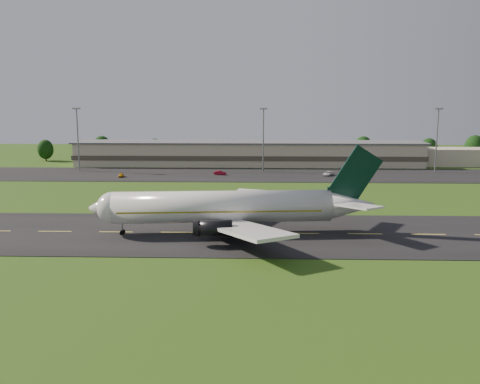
{
  "coord_description": "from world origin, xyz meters",
  "views": [
    {
      "loc": [
        2.96,
        -91.41,
        23.69
      ],
      "look_at": [
        -0.18,
        8.0,
        6.0
      ],
      "focal_mm": 40.0,
      "sensor_mm": 36.0,
      "label": 1
    }
  ],
  "objects_px": {
    "terminal": "(267,154)",
    "service_vehicle_d": "(351,174)",
    "light_mast_west": "(78,132)",
    "light_mast_centre": "(263,132)",
    "service_vehicle_a": "(121,175)",
    "service_vehicle_c": "(328,173)",
    "service_vehicle_b": "(220,173)",
    "airliner": "(227,207)",
    "light_mast_east": "(437,132)"
  },
  "relations": [
    {
      "from": "terminal",
      "to": "service_vehicle_d",
      "type": "distance_m",
      "value": 37.71
    },
    {
      "from": "service_vehicle_c",
      "to": "service_vehicle_d",
      "type": "xyz_separation_m",
      "value": [
        6.43,
        -2.64,
        0.1
      ]
    },
    {
      "from": "light_mast_east",
      "to": "service_vehicle_a",
      "type": "xyz_separation_m",
      "value": [
        -97.72,
        -14.25,
        -12.05
      ]
    },
    {
      "from": "airliner",
      "to": "light_mast_west",
      "type": "xyz_separation_m",
      "value": [
        -52.86,
        79.92,
        8.08
      ]
    },
    {
      "from": "airliner",
      "to": "service_vehicle_d",
      "type": "height_order",
      "value": "airliner"
    },
    {
      "from": "light_mast_east",
      "to": "service_vehicle_c",
      "type": "bearing_deg",
      "value": -165.15
    },
    {
      "from": "terminal",
      "to": "service_vehicle_d",
      "type": "relative_size",
      "value": 27.94
    },
    {
      "from": "light_mast_west",
      "to": "service_vehicle_a",
      "type": "relative_size",
      "value": 5.91
    },
    {
      "from": "light_mast_east",
      "to": "service_vehicle_d",
      "type": "distance_m",
      "value": 33.29
    },
    {
      "from": "terminal",
      "to": "light_mast_east",
      "type": "distance_m",
      "value": 56.67
    },
    {
      "from": "terminal",
      "to": "light_mast_east",
      "type": "xyz_separation_m",
      "value": [
        53.6,
        -16.18,
        8.75
      ]
    },
    {
      "from": "light_mast_centre",
      "to": "service_vehicle_b",
      "type": "bearing_deg",
      "value": -146.49
    },
    {
      "from": "service_vehicle_a",
      "to": "service_vehicle_c",
      "type": "bearing_deg",
      "value": -5.75
    },
    {
      "from": "airliner",
      "to": "service_vehicle_d",
      "type": "relative_size",
      "value": 9.88
    },
    {
      "from": "airliner",
      "to": "light_mast_centre",
      "type": "bearing_deg",
      "value": 79.71
    },
    {
      "from": "service_vehicle_d",
      "to": "terminal",
      "type": "bearing_deg",
      "value": 94.07
    },
    {
      "from": "light_mast_east",
      "to": "service_vehicle_b",
      "type": "bearing_deg",
      "value": -172.63
    },
    {
      "from": "service_vehicle_c",
      "to": "service_vehicle_d",
      "type": "distance_m",
      "value": 6.95
    },
    {
      "from": "airliner",
      "to": "service_vehicle_c",
      "type": "height_order",
      "value": "airliner"
    },
    {
      "from": "airliner",
      "to": "service_vehicle_a",
      "type": "relative_size",
      "value": 14.88
    },
    {
      "from": "airliner",
      "to": "service_vehicle_d",
      "type": "xyz_separation_m",
      "value": [
        33.44,
        67.96,
        -3.81
      ]
    },
    {
      "from": "terminal",
      "to": "service_vehicle_a",
      "type": "bearing_deg",
      "value": -145.4
    },
    {
      "from": "service_vehicle_a",
      "to": "service_vehicle_c",
      "type": "xyz_separation_m",
      "value": [
        62.58,
        4.93,
        0.06
      ]
    },
    {
      "from": "light_mast_centre",
      "to": "service_vehicle_b",
      "type": "height_order",
      "value": "light_mast_centre"
    },
    {
      "from": "service_vehicle_c",
      "to": "service_vehicle_a",
      "type": "bearing_deg",
      "value": -146.47
    },
    {
      "from": "light_mast_centre",
      "to": "service_vehicle_c",
      "type": "bearing_deg",
      "value": -25.13
    },
    {
      "from": "service_vehicle_b",
      "to": "light_mast_west",
      "type": "bearing_deg",
      "value": 93.66
    },
    {
      "from": "light_mast_east",
      "to": "service_vehicle_b",
      "type": "relative_size",
      "value": 5.34
    },
    {
      "from": "terminal",
      "to": "service_vehicle_b",
      "type": "xyz_separation_m",
      "value": [
        -14.75,
        -25.02,
        -3.26
      ]
    },
    {
      "from": "light_mast_east",
      "to": "service_vehicle_a",
      "type": "distance_m",
      "value": 99.48
    },
    {
      "from": "airliner",
      "to": "light_mast_centre",
      "type": "height_order",
      "value": "light_mast_centre"
    },
    {
      "from": "service_vehicle_c",
      "to": "service_vehicle_d",
      "type": "height_order",
      "value": "service_vehicle_d"
    },
    {
      "from": "light_mast_centre",
      "to": "service_vehicle_a",
      "type": "xyz_separation_m",
      "value": [
        -42.72,
        -14.25,
        -12.05
      ]
    },
    {
      "from": "airliner",
      "to": "terminal",
      "type": "xyz_separation_m",
      "value": [
        8.55,
        96.11,
        -0.67
      ]
    },
    {
      "from": "light_mast_centre",
      "to": "terminal",
      "type": "bearing_deg",
      "value": 85.05
    },
    {
      "from": "service_vehicle_d",
      "to": "light_mast_centre",
      "type": "bearing_deg",
      "value": 118.11
    },
    {
      "from": "service_vehicle_d",
      "to": "service_vehicle_b",
      "type": "bearing_deg",
      "value": 138.07
    },
    {
      "from": "light_mast_east",
      "to": "light_mast_west",
      "type": "bearing_deg",
      "value": 180.0
    },
    {
      "from": "light_mast_west",
      "to": "service_vehicle_d",
      "type": "relative_size",
      "value": 3.92
    },
    {
      "from": "light_mast_east",
      "to": "service_vehicle_c",
      "type": "xyz_separation_m",
      "value": [
        -35.13,
        -9.32,
        -11.99
      ]
    },
    {
      "from": "service_vehicle_a",
      "to": "service_vehicle_b",
      "type": "relative_size",
      "value": 0.9
    },
    {
      "from": "airliner",
      "to": "light_mast_east",
      "type": "bearing_deg",
      "value": 46.95
    },
    {
      "from": "light_mast_west",
      "to": "service_vehicle_a",
      "type": "bearing_deg",
      "value": -39.5
    },
    {
      "from": "service_vehicle_d",
      "to": "service_vehicle_a",
      "type": "bearing_deg",
      "value": 144.47
    },
    {
      "from": "service_vehicle_c",
      "to": "light_mast_east",
      "type": "bearing_deg",
      "value": 43.89
    },
    {
      "from": "service_vehicle_b",
      "to": "service_vehicle_d",
      "type": "bearing_deg",
      "value": -80.12
    },
    {
      "from": "service_vehicle_d",
      "to": "light_mast_west",
      "type": "bearing_deg",
      "value": 134.68
    },
    {
      "from": "service_vehicle_d",
      "to": "light_mast_east",
      "type": "bearing_deg",
      "value": -14.8
    },
    {
      "from": "airliner",
      "to": "light_mast_west",
      "type": "distance_m",
      "value": 96.16
    },
    {
      "from": "light_mast_west",
      "to": "service_vehicle_d",
      "type": "xyz_separation_m",
      "value": [
        86.3,
        -11.96,
        -11.88
      ]
    }
  ]
}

